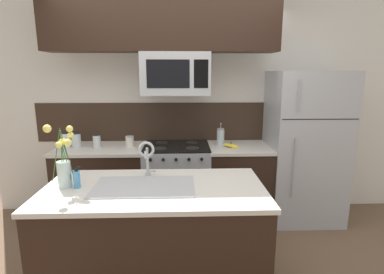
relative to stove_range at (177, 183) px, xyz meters
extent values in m
plane|color=brown|center=(0.00, -0.90, -0.46)|extent=(10.00, 10.00, 0.00)
cube|color=silver|center=(0.30, 0.38, 0.84)|extent=(5.20, 0.10, 2.60)
cube|color=#332319|center=(0.00, 0.32, 0.69)|extent=(3.46, 0.01, 0.48)
cube|color=black|center=(-0.88, 0.00, -0.02)|extent=(1.00, 0.62, 0.88)
cube|color=beige|center=(-0.88, 0.00, 0.43)|extent=(1.03, 0.65, 0.03)
cube|color=black|center=(0.74, 0.00, -0.02)|extent=(0.71, 0.62, 0.88)
cube|color=beige|center=(0.74, 0.00, 0.43)|extent=(0.74, 0.65, 0.03)
cube|color=#A8AAAF|center=(0.00, 0.00, -0.01)|extent=(0.76, 0.62, 0.91)
cube|color=black|center=(0.00, 0.00, 0.45)|extent=(0.76, 0.62, 0.01)
cylinder|color=black|center=(-0.18, -0.14, 0.46)|extent=(0.15, 0.15, 0.01)
cylinder|color=black|center=(0.18, -0.14, 0.46)|extent=(0.15, 0.15, 0.01)
cylinder|color=black|center=(-0.18, 0.14, 0.46)|extent=(0.15, 0.15, 0.01)
cylinder|color=black|center=(0.18, 0.14, 0.46)|extent=(0.15, 0.15, 0.01)
cylinder|color=black|center=(-0.27, -0.32, 0.39)|extent=(0.03, 0.02, 0.03)
cylinder|color=black|center=(-0.14, -0.32, 0.39)|extent=(0.03, 0.02, 0.03)
cylinder|color=black|center=(0.00, -0.32, 0.39)|extent=(0.03, 0.02, 0.03)
cylinder|color=black|center=(0.14, -0.32, 0.39)|extent=(0.03, 0.02, 0.03)
cylinder|color=black|center=(0.27, -0.32, 0.39)|extent=(0.03, 0.02, 0.03)
cube|color=#A8AAAF|center=(0.00, -0.02, 1.28)|extent=(0.74, 0.40, 0.46)
cube|color=black|center=(-0.07, -0.22, 1.28)|extent=(0.45, 0.00, 0.29)
cube|color=black|center=(0.27, -0.22, 1.28)|extent=(0.15, 0.00, 0.29)
cube|color=black|center=(-0.14, -0.05, 1.81)|extent=(2.47, 0.34, 0.60)
cube|color=#A8AAAF|center=(1.52, 0.02, 0.43)|extent=(0.85, 0.72, 1.78)
cube|color=black|center=(1.52, -0.34, 0.82)|extent=(0.82, 0.00, 0.01)
cylinder|color=#99999E|center=(1.26, -0.36, 1.06)|extent=(0.01, 0.01, 0.32)
cylinder|color=#99999E|center=(1.26, -0.36, 0.28)|extent=(0.01, 0.01, 0.67)
cylinder|color=silver|center=(-1.28, 0.01, 0.53)|extent=(0.10, 0.10, 0.16)
cylinder|color=black|center=(-1.28, 0.01, 0.62)|extent=(0.10, 0.10, 0.02)
cylinder|color=silver|center=(-1.16, 0.02, 0.53)|extent=(0.10, 0.10, 0.16)
cylinder|color=black|center=(-1.16, 0.02, 0.61)|extent=(0.10, 0.10, 0.02)
cylinder|color=silver|center=(-0.93, 0.03, 0.52)|extent=(0.09, 0.09, 0.13)
cylinder|color=black|center=(-0.93, 0.03, 0.59)|extent=(0.09, 0.09, 0.01)
cylinder|color=silver|center=(-0.54, 0.03, 0.50)|extent=(0.10, 0.10, 0.11)
cylinder|color=#B2B2B7|center=(-0.54, 0.03, 0.57)|extent=(0.09, 0.09, 0.01)
ellipsoid|color=yellow|center=(0.62, -0.07, 0.47)|extent=(0.17, 0.12, 0.07)
ellipsoid|color=yellow|center=(0.63, -0.05, 0.47)|extent=(0.18, 0.08, 0.05)
ellipsoid|color=yellow|center=(0.63, -0.07, 0.47)|extent=(0.17, 0.04, 0.07)
ellipsoid|color=yellow|center=(0.64, -0.05, 0.47)|extent=(0.18, 0.08, 0.06)
ellipsoid|color=yellow|center=(0.64, -0.07, 0.47)|extent=(0.17, 0.12, 0.07)
cylinder|color=brown|center=(0.63, -0.06, 0.50)|extent=(0.02, 0.02, 0.03)
cylinder|color=silver|center=(0.52, 0.06, 0.54)|extent=(0.09, 0.09, 0.18)
cylinder|color=#A3A3AA|center=(0.52, 0.06, 0.64)|extent=(0.08, 0.08, 0.02)
cylinder|color=#A3A3AA|center=(0.52, 0.06, 0.67)|extent=(0.01, 0.01, 0.05)
sphere|color=#A3A3AA|center=(0.52, 0.06, 0.71)|extent=(0.02, 0.02, 0.02)
cube|color=black|center=(-0.15, -1.25, -0.02)|extent=(1.64, 0.81, 0.88)
cube|color=beige|center=(-0.15, -1.25, 0.43)|extent=(1.67, 0.84, 0.03)
cube|color=#ADAFB5|center=(-0.22, -1.25, 0.45)|extent=(0.76, 0.44, 0.01)
cube|color=#ADAFB5|center=(-0.40, -1.25, 0.37)|extent=(0.30, 0.33, 0.15)
cube|color=#ADAFB5|center=(-0.05, -1.25, 0.37)|extent=(0.30, 0.33, 0.15)
cylinder|color=#B7BABF|center=(-0.22, -0.99, 0.46)|extent=(0.04, 0.04, 0.02)
cylinder|color=#B7BABF|center=(-0.22, -0.99, 0.58)|extent=(0.02, 0.02, 0.22)
torus|color=#B7BABF|center=(-0.22, -1.04, 0.69)|extent=(0.13, 0.02, 0.13)
cylinder|color=#B7BABF|center=(-0.22, -1.10, 0.66)|extent=(0.02, 0.02, 0.06)
cube|color=#B7BABF|center=(-0.19, -0.99, 0.48)|extent=(0.07, 0.01, 0.01)
cylinder|color=#4C93C6|center=(-0.72, -1.25, 0.51)|extent=(0.05, 0.05, 0.13)
cylinder|color=black|center=(-0.72, -1.25, 0.59)|extent=(0.02, 0.02, 0.02)
cube|color=black|center=(-0.71, -1.25, 0.61)|extent=(0.03, 0.01, 0.01)
cylinder|color=silver|center=(-0.82, -1.23, 0.55)|extent=(0.10, 0.10, 0.20)
cylinder|color=silver|center=(-0.82, -1.23, 0.48)|extent=(0.09, 0.09, 0.06)
cylinder|color=#386B2D|center=(-0.82, -1.25, 0.65)|extent=(0.01, 0.05, 0.28)
sphere|color=#EFE066|center=(-0.82, -1.27, 0.79)|extent=(0.05, 0.05, 0.05)
cylinder|color=#386B2D|center=(-0.85, -1.25, 0.71)|extent=(0.07, 0.06, 0.39)
sphere|color=#EFE066|center=(-0.89, -1.28, 0.91)|extent=(0.06, 0.06, 0.06)
cylinder|color=#386B2D|center=(-0.82, -1.22, 0.65)|extent=(0.01, 0.02, 0.29)
sphere|color=#EFE066|center=(-0.82, -1.21, 0.80)|extent=(0.05, 0.05, 0.05)
cylinder|color=#386B2D|center=(-0.79, -1.20, 0.67)|extent=(0.06, 0.06, 0.32)
sphere|color=#EFE066|center=(-0.77, -1.18, 0.84)|extent=(0.05, 0.05, 0.05)
cylinder|color=#386B2D|center=(-0.79, -1.21, 0.70)|extent=(0.06, 0.05, 0.37)
sphere|color=#EFE066|center=(-0.77, -1.19, 0.89)|extent=(0.05, 0.05, 0.05)
cylinder|color=#386B2D|center=(-0.79, -1.23, 0.65)|extent=(0.06, 0.02, 0.28)
sphere|color=#EFE066|center=(-0.77, -1.24, 0.80)|extent=(0.06, 0.06, 0.06)
camera|label=1|loc=(0.07, -3.39, 1.30)|focal=28.00mm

